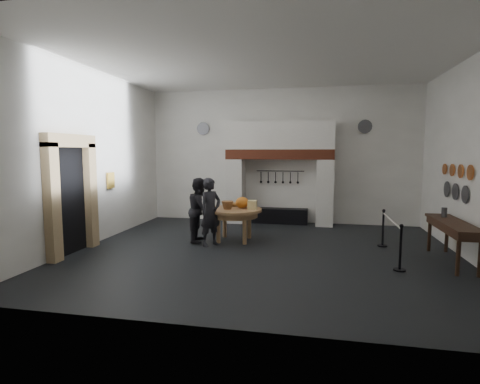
% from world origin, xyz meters
% --- Properties ---
extents(floor, '(9.00, 8.00, 0.02)m').
position_xyz_m(floor, '(0.00, 0.00, 0.00)').
color(floor, black).
rests_on(floor, ground).
extents(ceiling, '(9.00, 8.00, 0.02)m').
position_xyz_m(ceiling, '(0.00, 0.00, 4.50)').
color(ceiling, silver).
rests_on(ceiling, wall_back).
extents(wall_back, '(9.00, 0.02, 4.50)m').
position_xyz_m(wall_back, '(0.00, 4.00, 2.25)').
color(wall_back, white).
rests_on(wall_back, floor).
extents(wall_front, '(9.00, 0.02, 4.50)m').
position_xyz_m(wall_front, '(0.00, -4.00, 2.25)').
color(wall_front, white).
rests_on(wall_front, floor).
extents(wall_left, '(0.02, 8.00, 4.50)m').
position_xyz_m(wall_left, '(-4.50, 0.00, 2.25)').
color(wall_left, white).
rests_on(wall_left, floor).
extents(wall_right, '(0.02, 8.00, 4.50)m').
position_xyz_m(wall_right, '(4.50, 0.00, 2.25)').
color(wall_right, white).
rests_on(wall_right, floor).
extents(chimney_pier_left, '(0.55, 0.70, 2.15)m').
position_xyz_m(chimney_pier_left, '(-1.48, 3.65, 1.07)').
color(chimney_pier_left, silver).
rests_on(chimney_pier_left, floor).
extents(chimney_pier_right, '(0.55, 0.70, 2.15)m').
position_xyz_m(chimney_pier_right, '(1.48, 3.65, 1.07)').
color(chimney_pier_right, silver).
rests_on(chimney_pier_right, floor).
extents(hearth_brick_band, '(3.50, 0.72, 0.32)m').
position_xyz_m(hearth_brick_band, '(0.00, 3.65, 2.31)').
color(hearth_brick_band, '#9E442B').
rests_on(hearth_brick_band, chimney_pier_left).
extents(chimney_hood, '(3.50, 0.70, 0.90)m').
position_xyz_m(chimney_hood, '(0.00, 3.65, 2.92)').
color(chimney_hood, silver).
rests_on(chimney_hood, hearth_brick_band).
extents(iron_range, '(1.90, 0.45, 0.50)m').
position_xyz_m(iron_range, '(0.00, 3.72, 0.25)').
color(iron_range, black).
rests_on(iron_range, floor).
extents(utensil_rail, '(1.60, 0.02, 0.02)m').
position_xyz_m(utensil_rail, '(0.00, 3.92, 1.75)').
color(utensil_rail, black).
rests_on(utensil_rail, wall_back).
extents(door_recess, '(0.04, 1.10, 2.50)m').
position_xyz_m(door_recess, '(-4.47, -1.00, 1.25)').
color(door_recess, black).
rests_on(door_recess, floor).
extents(door_jamb_near, '(0.22, 0.30, 2.60)m').
position_xyz_m(door_jamb_near, '(-4.38, -1.70, 1.30)').
color(door_jamb_near, tan).
rests_on(door_jamb_near, floor).
extents(door_jamb_far, '(0.22, 0.30, 2.60)m').
position_xyz_m(door_jamb_far, '(-4.38, -0.30, 1.30)').
color(door_jamb_far, tan).
rests_on(door_jamb_far, floor).
extents(door_lintel, '(0.22, 1.70, 0.30)m').
position_xyz_m(door_lintel, '(-4.38, -1.00, 2.65)').
color(door_lintel, tan).
rests_on(door_lintel, door_jamb_near).
extents(wall_plaque, '(0.05, 0.34, 0.44)m').
position_xyz_m(wall_plaque, '(-4.45, 0.80, 1.60)').
color(wall_plaque, gold).
rests_on(wall_plaque, wall_left).
extents(work_table, '(1.69, 1.69, 0.07)m').
position_xyz_m(work_table, '(-0.95, 1.00, 0.84)').
color(work_table, tan).
rests_on(work_table, floor).
extents(pumpkin, '(0.36, 0.36, 0.31)m').
position_xyz_m(pumpkin, '(-0.75, 1.10, 1.03)').
color(pumpkin, '#CD671C').
rests_on(pumpkin, work_table).
extents(cheese_block_big, '(0.22, 0.22, 0.24)m').
position_xyz_m(cheese_block_big, '(-0.45, 0.95, 0.99)').
color(cheese_block_big, '#FFE698').
rests_on(cheese_block_big, work_table).
extents(cheese_block_small, '(0.18, 0.18, 0.20)m').
position_xyz_m(cheese_block_small, '(-0.47, 1.25, 0.97)').
color(cheese_block_small, '#D9C182').
rests_on(cheese_block_small, work_table).
extents(wicker_basket, '(0.36, 0.36, 0.22)m').
position_xyz_m(wicker_basket, '(-1.10, 0.85, 0.98)').
color(wicker_basket, '#A5723C').
rests_on(wicker_basket, work_table).
extents(bread_loaf, '(0.31, 0.18, 0.13)m').
position_xyz_m(bread_loaf, '(-1.05, 1.35, 0.94)').
color(bread_loaf, olive).
rests_on(bread_loaf, work_table).
extents(visitor_near, '(0.70, 0.76, 1.74)m').
position_xyz_m(visitor_near, '(-1.43, 0.37, 0.87)').
color(visitor_near, black).
rests_on(visitor_near, floor).
extents(visitor_far, '(0.74, 0.90, 1.71)m').
position_xyz_m(visitor_far, '(-1.83, 0.77, 0.85)').
color(visitor_far, black).
rests_on(visitor_far, floor).
extents(side_table, '(0.55, 2.20, 0.06)m').
position_xyz_m(side_table, '(4.10, -0.05, 0.87)').
color(side_table, '#382014').
rests_on(side_table, floor).
extents(pewter_jug, '(0.12, 0.12, 0.22)m').
position_xyz_m(pewter_jug, '(4.10, 0.55, 1.01)').
color(pewter_jug, '#454549').
rests_on(pewter_jug, side_table).
extents(copper_pan_a, '(0.03, 0.34, 0.34)m').
position_xyz_m(copper_pan_a, '(4.46, 0.20, 1.95)').
color(copper_pan_a, '#C6662D').
rests_on(copper_pan_a, wall_right).
extents(copper_pan_b, '(0.03, 0.32, 0.32)m').
position_xyz_m(copper_pan_b, '(4.46, 0.75, 1.95)').
color(copper_pan_b, '#C6662D').
rests_on(copper_pan_b, wall_right).
extents(copper_pan_c, '(0.03, 0.30, 0.30)m').
position_xyz_m(copper_pan_c, '(4.46, 1.30, 1.95)').
color(copper_pan_c, '#C6662D').
rests_on(copper_pan_c, wall_right).
extents(copper_pan_d, '(0.03, 0.28, 0.28)m').
position_xyz_m(copper_pan_d, '(4.46, 1.85, 1.95)').
color(copper_pan_d, '#C6662D').
rests_on(copper_pan_d, wall_right).
extents(pewter_plate_left, '(0.03, 0.40, 0.40)m').
position_xyz_m(pewter_plate_left, '(4.46, 0.40, 1.45)').
color(pewter_plate_left, '#4C4C51').
rests_on(pewter_plate_left, wall_right).
extents(pewter_plate_mid, '(0.03, 0.40, 0.40)m').
position_xyz_m(pewter_plate_mid, '(4.46, 1.00, 1.45)').
color(pewter_plate_mid, '#4C4C51').
rests_on(pewter_plate_mid, wall_right).
extents(pewter_plate_right, '(0.03, 0.40, 0.40)m').
position_xyz_m(pewter_plate_right, '(4.46, 1.60, 1.45)').
color(pewter_plate_right, '#4C4C51').
rests_on(pewter_plate_right, wall_right).
extents(pewter_plate_back_left, '(0.44, 0.03, 0.44)m').
position_xyz_m(pewter_plate_back_left, '(-2.70, 3.96, 3.20)').
color(pewter_plate_back_left, '#4C4C51').
rests_on(pewter_plate_back_left, wall_back).
extents(pewter_plate_back_right, '(0.44, 0.03, 0.44)m').
position_xyz_m(pewter_plate_back_right, '(2.70, 3.96, 3.20)').
color(pewter_plate_back_right, '#4C4C51').
rests_on(pewter_plate_back_right, wall_back).
extents(barrier_post_near, '(0.05, 0.05, 0.90)m').
position_xyz_m(barrier_post_near, '(2.88, -0.87, 0.45)').
color(barrier_post_near, black).
rests_on(barrier_post_near, floor).
extents(barrier_post_far, '(0.05, 0.05, 0.90)m').
position_xyz_m(barrier_post_far, '(2.88, 1.13, 0.45)').
color(barrier_post_far, black).
rests_on(barrier_post_far, floor).
extents(barrier_rope, '(0.04, 2.00, 0.04)m').
position_xyz_m(barrier_rope, '(2.88, 0.13, 0.85)').
color(barrier_rope, silver).
rests_on(barrier_rope, barrier_post_near).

